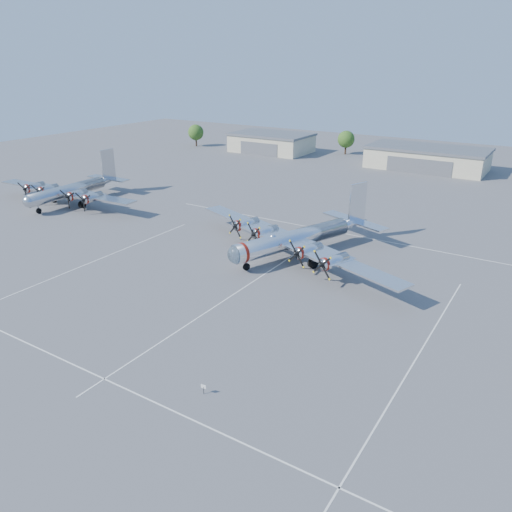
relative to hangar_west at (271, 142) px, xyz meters
The scene contains 9 objects.
ground 93.54m from the hangar_west, 61.23° to the right, with size 260.00×260.00×0.00m, color #535356.
parking_lines 95.08m from the hangar_west, 61.74° to the right, with size 60.00×50.08×0.01m.
hangar_west is the anchor object (origin of this frame).
hangar_center 45.00m from the hangar_west, ahead, with size 28.60×14.60×5.40m.
tree_far_west 25.36m from the hangar_west, behind, with size 4.80×4.80×6.64m.
tree_west 21.61m from the hangar_west, 21.89° to the left, with size 4.80×4.80×6.64m.
main_bomber_b29 82.62m from the hangar_west, 56.50° to the right, with size 39.22×26.82×8.67m, color silver, non-canonical shape.
bomber_west 68.35m from the hangar_west, 92.87° to the right, with size 33.21×23.52×8.77m, color #B7B9BC, non-canonical shape.
info_placard 114.30m from the hangar_west, 62.05° to the right, with size 0.47×0.10×0.90m.
Camera 1 is at (30.53, -45.53, 25.99)m, focal length 35.00 mm.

